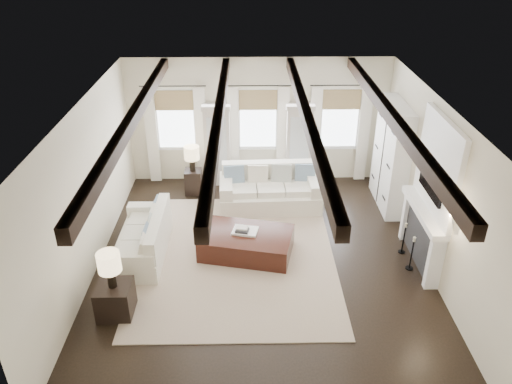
{
  "coord_description": "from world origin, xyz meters",
  "views": [
    {
      "loc": [
        -0.25,
        -8.1,
        5.99
      ],
      "look_at": [
        -0.1,
        0.84,
        1.15
      ],
      "focal_mm": 35.0,
      "sensor_mm": 36.0,
      "label": 1
    }
  ],
  "objects_px": {
    "sofa_back": "(270,191)",
    "side_table_back": "(194,182)",
    "side_table_front": "(115,300)",
    "ottoman": "(247,243)",
    "sofa_left": "(145,239)"
  },
  "relations": [
    {
      "from": "sofa_left",
      "to": "side_table_front",
      "type": "xyz_separation_m",
      "value": [
        -0.2,
        -1.76,
        -0.06
      ]
    },
    {
      "from": "side_table_front",
      "to": "side_table_back",
      "type": "relative_size",
      "value": 0.96
    },
    {
      "from": "sofa_back",
      "to": "side_table_back",
      "type": "xyz_separation_m",
      "value": [
        -1.88,
        0.69,
        -0.1
      ]
    },
    {
      "from": "sofa_back",
      "to": "side_table_front",
      "type": "xyz_separation_m",
      "value": [
        -2.81,
        -3.7,
        -0.11
      ]
    },
    {
      "from": "side_table_back",
      "to": "side_table_front",
      "type": "bearing_deg",
      "value": -101.95
    },
    {
      "from": "side_table_front",
      "to": "sofa_back",
      "type": "bearing_deg",
      "value": 52.82
    },
    {
      "from": "sofa_back",
      "to": "side_table_front",
      "type": "height_order",
      "value": "sofa_back"
    },
    {
      "from": "ottoman",
      "to": "side_table_front",
      "type": "relative_size",
      "value": 3.04
    },
    {
      "from": "side_table_front",
      "to": "side_table_back",
      "type": "height_order",
      "value": "side_table_back"
    },
    {
      "from": "sofa_back",
      "to": "side_table_back",
      "type": "relative_size",
      "value": 3.89
    },
    {
      "from": "sofa_left",
      "to": "side_table_front",
      "type": "height_order",
      "value": "sofa_left"
    },
    {
      "from": "sofa_back",
      "to": "ottoman",
      "type": "distance_m",
      "value": 2.03
    },
    {
      "from": "sofa_left",
      "to": "side_table_back",
      "type": "xyz_separation_m",
      "value": [
        0.73,
        2.63,
        -0.05
      ]
    },
    {
      "from": "side_table_back",
      "to": "sofa_back",
      "type": "bearing_deg",
      "value": -20.31
    },
    {
      "from": "sofa_back",
      "to": "side_table_back",
      "type": "height_order",
      "value": "sofa_back"
    }
  ]
}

